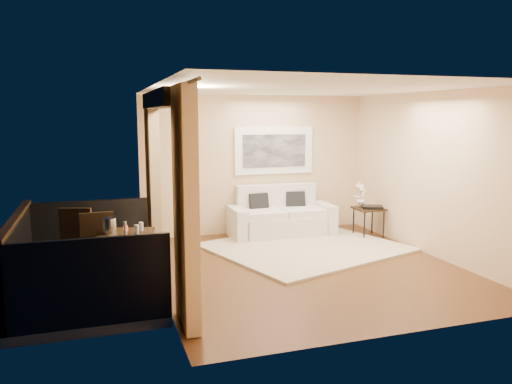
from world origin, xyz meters
name	(u,v)px	position (x,y,z in m)	size (l,w,h in m)	color
floor	(306,267)	(0.00, 0.00, 0.00)	(5.00, 5.00, 0.00)	#573419
room_shell	(162,99)	(-2.13, 0.00, 2.52)	(5.00, 6.40, 5.00)	white
balcony	(78,277)	(-3.31, 0.00, 0.18)	(1.81, 2.60, 1.17)	#605B56
curtains	(166,187)	(-2.11, 0.00, 1.34)	(0.16, 4.80, 2.64)	tan
artwork	(274,151)	(0.37, 2.46, 1.62)	(1.62, 0.07, 0.92)	white
rug	(305,247)	(0.44, 1.02, 0.02)	(3.03, 2.64, 0.04)	beige
sofa	(280,218)	(0.37, 2.09, 0.34)	(2.01, 0.89, 0.96)	silver
side_table	(369,211)	(1.93, 1.44, 0.50)	(0.52, 0.52, 0.56)	black
tray	(372,207)	(1.96, 1.37, 0.59)	(0.38, 0.28, 0.05)	black
orchid	(361,194)	(1.81, 1.56, 0.81)	(0.26, 0.18, 0.50)	white
bistro_table	(125,239)	(-2.68, -0.23, 0.71)	(0.82, 0.82, 0.79)	black
balcony_chair_far	(79,237)	(-3.28, 0.56, 0.60)	(0.56, 0.57, 1.03)	black
balcony_chair_near	(98,245)	(-3.02, 0.00, 0.60)	(0.47, 0.47, 1.02)	black
ice_bucket	(109,226)	(-2.88, -0.17, 0.89)	(0.18, 0.18, 0.20)	silver
candle	(126,228)	(-2.67, -0.12, 0.82)	(0.06, 0.06, 0.07)	red
vase	(125,229)	(-2.69, -0.37, 0.88)	(0.04, 0.04, 0.18)	silver
glass_a	(137,229)	(-2.54, -0.33, 0.85)	(0.06, 0.06, 0.12)	silver
glass_b	(141,227)	(-2.47, -0.18, 0.85)	(0.06, 0.06, 0.12)	white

